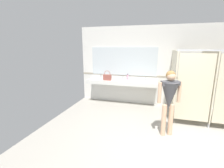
# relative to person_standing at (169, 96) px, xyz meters

# --- Properties ---
(ground_plane) EXTENTS (6.16, 6.49, 0.10)m
(ground_plane) POSITION_rel_person_standing_xyz_m (-0.12, -0.77, -1.04)
(ground_plane) COLOR #9E998E
(wall_back) EXTENTS (6.16, 0.12, 2.83)m
(wall_back) POSITION_rel_person_standing_xyz_m (-0.12, 2.23, 0.43)
(wall_back) COLOR silver
(wall_back) RESTS_ON ground_plane
(wall_back_tile_band) EXTENTS (6.16, 0.01, 0.06)m
(wall_back_tile_band) POSITION_rel_person_standing_xyz_m (-0.12, 2.17, 0.06)
(wall_back_tile_band) COLOR #9E937F
(wall_back_tile_band) RESTS_ON wall_back
(vanity_counter) EXTENTS (2.57, 0.57, 1.01)m
(vanity_counter) POSITION_rel_person_standing_xyz_m (-1.55, 1.96, -0.33)
(vanity_counter) COLOR silver
(vanity_counter) RESTS_ON ground_plane
(mirror_panel) EXTENTS (2.47, 0.02, 1.03)m
(mirror_panel) POSITION_rel_person_standing_xyz_m (-1.55, 2.16, 0.58)
(mirror_panel) COLOR silver
(mirror_panel) RESTS_ON wall_back
(bathroom_stalls) EXTENTS (1.90, 1.54, 2.03)m
(bathroom_stalls) POSITION_rel_person_standing_xyz_m (1.09, 1.19, 0.07)
(bathroom_stalls) COLOR beige
(bathroom_stalls) RESTS_ON ground_plane
(person_standing) EXTENTS (0.53, 0.53, 1.58)m
(person_standing) POSITION_rel_person_standing_xyz_m (0.00, 0.00, 0.00)
(person_standing) COLOR #DBAD89
(person_standing) RESTS_ON ground_plane
(handbag) EXTENTS (0.30, 0.11, 0.36)m
(handbag) POSITION_rel_person_standing_xyz_m (-2.05, 1.73, 0.03)
(handbag) COLOR #934C42
(handbag) RESTS_ON vanity_counter
(soap_dispenser) EXTENTS (0.07, 0.07, 0.22)m
(soap_dispenser) POSITION_rel_person_standing_xyz_m (-1.35, 2.04, 0.01)
(soap_dispenser) COLOR #D899B2
(soap_dispenser) RESTS_ON vanity_counter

